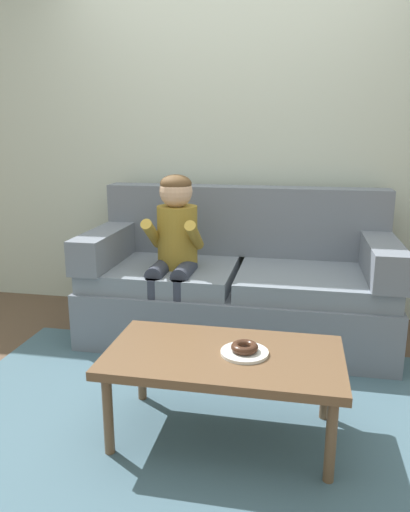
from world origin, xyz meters
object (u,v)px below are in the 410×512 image
at_px(person_child, 174,244).
at_px(donut, 245,347).
at_px(coffee_table, 224,362).
at_px(couch, 238,285).

relative_size(person_child, donut, 9.18).
bearing_deg(coffee_table, couch, 94.21).
height_order(couch, coffee_table, couch).
distance_m(coffee_table, donut, 0.12).
relative_size(couch, coffee_table, 1.91).
bearing_deg(person_child, coffee_table, -64.01).
bearing_deg(couch, person_child, -151.21).
distance_m(coffee_table, person_child, 1.12).
height_order(couch, person_child, person_child).
xyz_separation_m(couch, donut, (0.18, -1.18, 0.10)).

